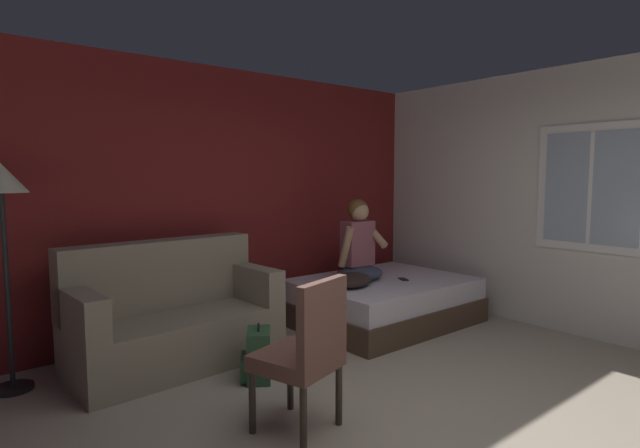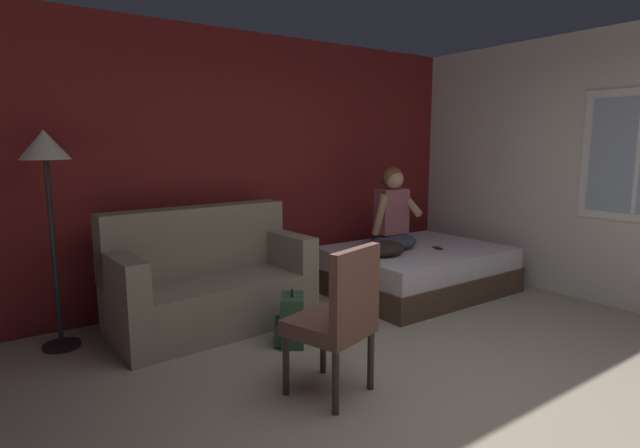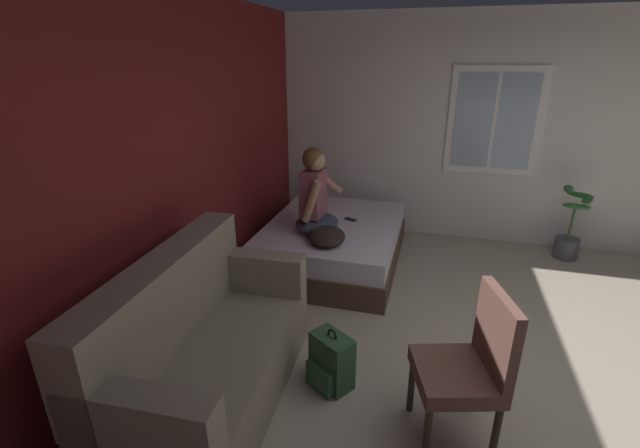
# 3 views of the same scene
# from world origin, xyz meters

# --- Properties ---
(ground_plane) EXTENTS (40.00, 40.00, 0.00)m
(ground_plane) POSITION_xyz_m (0.00, 0.00, 0.00)
(ground_plane) COLOR tan
(wall_back_accent) EXTENTS (10.57, 0.16, 2.70)m
(wall_back_accent) POSITION_xyz_m (0.00, 3.04, 1.35)
(wall_back_accent) COLOR maroon
(wall_back_accent) RESTS_ON ground
(wall_side_with_window) EXTENTS (0.19, 7.32, 2.70)m
(wall_side_with_window) POSITION_xyz_m (2.86, 0.00, 1.35)
(wall_side_with_window) COLOR silver
(wall_side_with_window) RESTS_ON ground
(bed) EXTENTS (1.86, 1.43, 0.48)m
(bed) POSITION_xyz_m (1.61, 2.03, 0.24)
(bed) COLOR #4C3828
(bed) RESTS_ON ground
(couch) EXTENTS (1.74, 0.91, 1.04)m
(couch) POSITION_xyz_m (-0.66, 2.34, 0.39)
(couch) COLOR gray
(couch) RESTS_ON ground
(side_chair) EXTENTS (0.57, 0.57, 0.98)m
(side_chair) POSITION_xyz_m (-0.49, 0.70, 0.53)
(side_chair) COLOR #382D23
(side_chair) RESTS_ON ground
(person_seated) EXTENTS (0.55, 0.48, 0.88)m
(person_seated) POSITION_xyz_m (1.37, 2.17, 0.84)
(person_seated) COLOR #383D51
(person_seated) RESTS_ON bed
(backpack) EXTENTS (0.34, 0.35, 0.46)m
(backpack) POSITION_xyz_m (-0.29, 1.58, 0.19)
(backpack) COLOR #2D5133
(backpack) RESTS_ON ground
(throw_pillow) EXTENTS (0.57, 0.50, 0.14)m
(throw_pillow) POSITION_xyz_m (1.08, 1.97, 0.55)
(throw_pillow) COLOR #2D231E
(throw_pillow) RESTS_ON bed
(cell_phone) EXTENTS (0.12, 0.16, 0.01)m
(cell_phone) POSITION_xyz_m (1.76, 1.87, 0.48)
(cell_phone) COLOR black
(cell_phone) RESTS_ON bed
(potted_plant) EXTENTS (0.39, 0.37, 0.85)m
(potted_plant) POSITION_xyz_m (2.46, -0.55, 0.30)
(potted_plant) COLOR #4C4C51
(potted_plant) RESTS_ON ground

